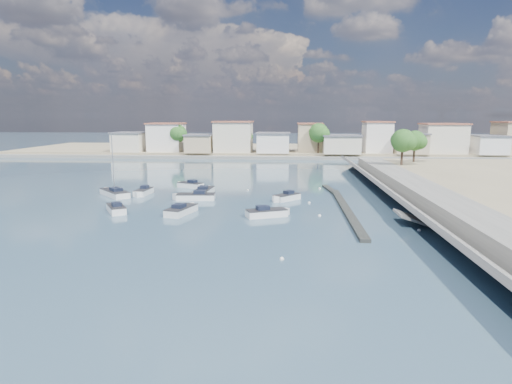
% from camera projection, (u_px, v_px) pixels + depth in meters
% --- Properties ---
extents(ground, '(400.00, 400.00, 0.00)m').
position_uv_depth(ground, '(288.00, 176.00, 80.92)').
color(ground, '#2F4C5F').
rests_on(ground, ground).
extents(seawall_walkway, '(5.00, 90.00, 1.80)m').
position_uv_depth(seawall_walkway, '(437.00, 200.00, 52.91)').
color(seawall_walkway, slate).
rests_on(seawall_walkway, ground).
extents(breakwater, '(2.00, 31.02, 0.35)m').
position_uv_depth(breakwater, '(343.00, 205.00, 53.57)').
color(breakwater, black).
rests_on(breakwater, ground).
extents(far_shore_land, '(160.00, 40.00, 1.40)m').
position_uv_depth(far_shore_land, '(288.00, 150.00, 131.84)').
color(far_shore_land, gray).
rests_on(far_shore_land, ground).
extents(far_shore_quay, '(160.00, 2.50, 0.80)m').
position_uv_depth(far_shore_quay, '(288.00, 158.00, 111.28)').
color(far_shore_quay, slate).
rests_on(far_shore_quay, ground).
extents(far_town, '(113.01, 12.80, 8.35)m').
position_uv_depth(far_town, '(328.00, 139.00, 115.51)').
color(far_town, beige).
rests_on(far_town, far_shore_land).
extents(shore_trees, '(74.56, 38.32, 7.92)m').
position_uv_depth(shore_trees, '(322.00, 136.00, 106.81)').
color(shore_trees, '#38281E').
rests_on(shore_trees, ground).
extents(motorboat_a, '(3.58, 4.40, 1.48)m').
position_uv_depth(motorboat_a, '(116.00, 209.00, 50.54)').
color(motorboat_a, white).
rests_on(motorboat_a, ground).
extents(motorboat_b, '(3.15, 5.35, 1.48)m').
position_uv_depth(motorboat_b, '(182.00, 210.00, 49.76)').
color(motorboat_b, white).
rests_on(motorboat_b, ground).
extents(motorboat_c, '(5.79, 2.39, 1.48)m').
position_uv_depth(motorboat_c, '(194.00, 197.00, 57.86)').
color(motorboat_c, white).
rests_on(motorboat_c, ground).
extents(motorboat_d, '(3.87, 3.99, 1.48)m').
position_uv_depth(motorboat_d, '(286.00, 198.00, 57.38)').
color(motorboat_d, white).
rests_on(motorboat_d, ground).
extents(motorboat_e, '(2.40, 5.70, 1.48)m').
position_uv_depth(motorboat_e, '(204.00, 191.00, 62.19)').
color(motorboat_e, white).
rests_on(motorboat_e, ground).
extents(motorboat_f, '(4.57, 3.29, 1.48)m').
position_uv_depth(motorboat_f, '(189.00, 185.00, 67.65)').
color(motorboat_f, white).
rests_on(motorboat_f, ground).
extents(motorboat_g, '(1.83, 4.58, 1.48)m').
position_uv_depth(motorboat_g, '(143.00, 192.00, 61.42)').
color(motorboat_g, white).
rests_on(motorboat_g, ground).
extents(motorboat_h, '(5.07, 3.40, 1.48)m').
position_uv_depth(motorboat_h, '(269.00, 213.00, 48.26)').
color(motorboat_h, white).
rests_on(motorboat_h, ground).
extents(sailboat, '(5.78, 5.96, 9.00)m').
position_uv_depth(sailboat, '(114.00, 193.00, 60.73)').
color(sailboat, white).
rests_on(sailboat, ground).
extents(mooring_buoys, '(19.36, 33.94, 0.36)m').
position_uv_depth(mooring_buoys, '(312.00, 209.00, 51.87)').
color(mooring_buoys, white).
rests_on(mooring_buoys, ground).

